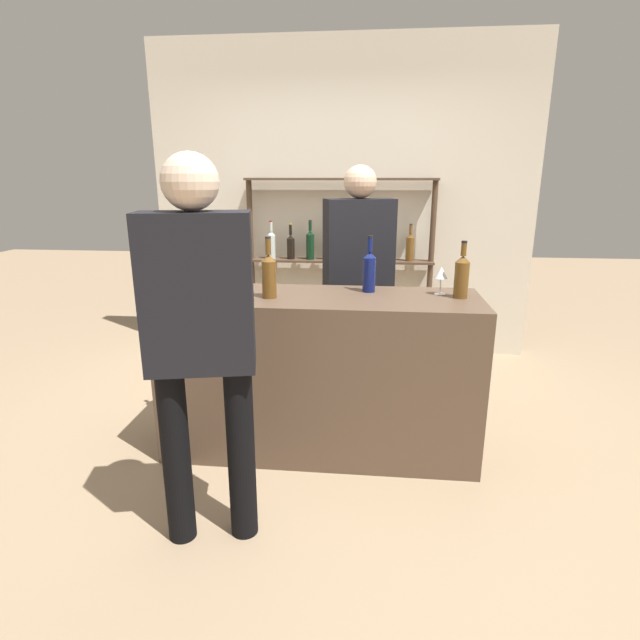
% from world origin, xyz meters
% --- Properties ---
extents(ground_plane, '(16.00, 16.00, 0.00)m').
position_xyz_m(ground_plane, '(0.00, 0.00, 0.00)').
color(ground_plane, '#9E8466').
extents(bar_counter, '(1.85, 0.61, 0.97)m').
position_xyz_m(bar_counter, '(0.00, 0.00, 0.48)').
color(bar_counter, brown).
rests_on(bar_counter, ground_plane).
extents(back_wall, '(3.45, 0.12, 2.80)m').
position_xyz_m(back_wall, '(0.00, 1.91, 1.40)').
color(back_wall, beige).
rests_on(back_wall, ground_plane).
extents(back_shelf, '(1.69, 0.18, 1.62)m').
position_xyz_m(back_shelf, '(0.00, 1.73, 1.06)').
color(back_shelf, '#4C3828').
rests_on(back_shelf, ground_plane).
extents(counter_bottle_0, '(0.07, 0.07, 0.36)m').
position_xyz_m(counter_bottle_0, '(-0.82, 0.13, 1.11)').
color(counter_bottle_0, black).
rests_on(counter_bottle_0, bar_counter).
extents(counter_bottle_1, '(0.08, 0.08, 0.32)m').
position_xyz_m(counter_bottle_1, '(0.80, 0.04, 1.10)').
color(counter_bottle_1, brown).
rests_on(counter_bottle_1, bar_counter).
extents(counter_bottle_2, '(0.08, 0.08, 0.35)m').
position_xyz_m(counter_bottle_2, '(-0.28, -0.07, 1.10)').
color(counter_bottle_2, brown).
rests_on(counter_bottle_2, bar_counter).
extents(counter_bottle_3, '(0.08, 0.08, 0.33)m').
position_xyz_m(counter_bottle_3, '(0.28, 0.14, 1.10)').
color(counter_bottle_3, '#0F1956').
rests_on(counter_bottle_3, bar_counter).
extents(wine_glass, '(0.08, 0.08, 0.16)m').
position_xyz_m(wine_glass, '(0.69, 0.11, 1.09)').
color(wine_glass, silver).
rests_on(wine_glass, bar_counter).
extents(customer_left, '(0.48, 0.29, 1.73)m').
position_xyz_m(customer_left, '(-0.42, -0.86, 1.02)').
color(customer_left, black).
rests_on(customer_left, ground_plane).
extents(server_behind_counter, '(0.52, 0.35, 1.71)m').
position_xyz_m(server_behind_counter, '(0.20, 0.74, 1.00)').
color(server_behind_counter, black).
rests_on(server_behind_counter, ground_plane).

